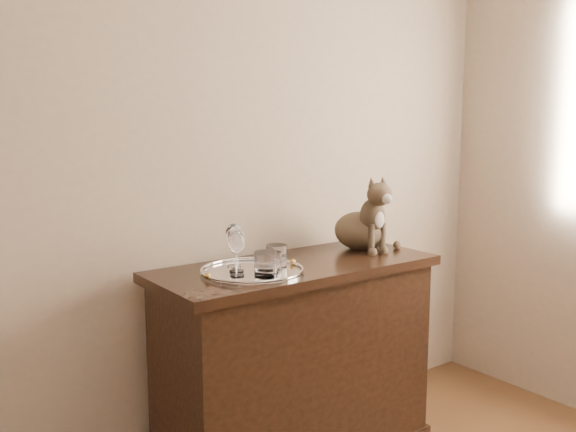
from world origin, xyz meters
name	(u,v)px	position (x,y,z in m)	size (l,w,h in m)	color
wall_back	(122,142)	(0.00, 2.25, 1.35)	(4.00, 0.10, 2.70)	tan
sideboard	(296,362)	(0.60, 1.94, 0.42)	(1.20, 0.50, 0.85)	black
tray	(252,272)	(0.37, 1.91, 0.85)	(0.40, 0.40, 0.01)	silver
wine_glass_b	(234,245)	(0.35, 2.02, 0.94)	(0.07, 0.07, 0.17)	white
wine_glass_c	(237,254)	(0.28, 1.88, 0.94)	(0.06, 0.06, 0.17)	white
wine_glass_d	(236,249)	(0.32, 1.94, 0.95)	(0.07, 0.07, 0.18)	silver
tumbler_a	(273,262)	(0.42, 1.84, 0.90)	(0.07, 0.07, 0.08)	white
tumbler_b	(266,264)	(0.36, 1.80, 0.91)	(0.09, 0.09, 0.10)	silver
tumbler_c	(276,256)	(0.48, 1.90, 0.90)	(0.08, 0.08, 0.09)	white
cat	(361,212)	(1.01, 2.00, 1.02)	(0.34, 0.31, 0.34)	brown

